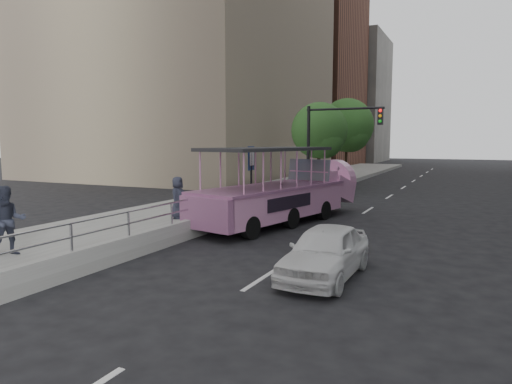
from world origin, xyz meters
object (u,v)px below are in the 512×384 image
at_px(street_tree_near, 320,133).
at_px(street_tree_far, 348,127).
at_px(car, 325,251).
at_px(traffic_signal, 329,137).
at_px(pedestrian_mid, 7,221).
at_px(pedestrian_far, 178,198).
at_px(parking_sign, 251,174).
at_px(duck_boat, 285,194).

distance_m(street_tree_near, street_tree_far, 6.02).
xyz_separation_m(car, traffic_signal, (-4.03, 13.79, 2.86)).
distance_m(car, traffic_signal, 14.65).
bearing_deg(street_tree_far, pedestrian_mid, -95.19).
xyz_separation_m(pedestrian_far, street_tree_far, (1.73, 19.18, 3.19)).
bearing_deg(parking_sign, duck_boat, -2.57).
height_order(duck_boat, pedestrian_mid, duck_boat).
relative_size(pedestrian_mid, street_tree_near, 0.32).
bearing_deg(pedestrian_mid, street_tree_near, 28.99).
distance_m(pedestrian_mid, street_tree_far, 26.17).
height_order(duck_boat, parking_sign, parking_sign).
bearing_deg(car, pedestrian_mid, -160.37).
height_order(pedestrian_far, street_tree_near, street_tree_near).
bearing_deg(street_tree_far, duck_boat, -84.16).
height_order(parking_sign, street_tree_near, street_tree_near).
bearing_deg(pedestrian_mid, parking_sign, 20.58).
distance_m(pedestrian_mid, street_tree_near, 20.16).
xyz_separation_m(car, street_tree_far, (-5.43, 23.21, 3.67)).
distance_m(duck_boat, parking_sign, 1.76).
bearing_deg(car, street_tree_near, 108.87).
relative_size(car, pedestrian_mid, 2.04).
distance_m(duck_boat, street_tree_far, 16.90).
distance_m(duck_boat, traffic_signal, 7.48).
distance_m(duck_boat, car, 7.69).
height_order(street_tree_near, street_tree_far, street_tree_far).
height_order(parking_sign, street_tree_far, street_tree_far).
relative_size(car, traffic_signal, 0.72).
bearing_deg(duck_boat, street_tree_far, 95.84).
relative_size(car, parking_sign, 1.21).
xyz_separation_m(duck_boat, car, (3.74, -6.70, -0.49)).
relative_size(pedestrian_far, street_tree_far, 0.25).
bearing_deg(street_tree_far, pedestrian_far, -95.15).
relative_size(parking_sign, traffic_signal, 0.59).
xyz_separation_m(parking_sign, street_tree_far, (-0.10, 16.44, 2.41)).
height_order(pedestrian_far, street_tree_far, street_tree_far).
bearing_deg(pedestrian_far, street_tree_near, -19.02).
xyz_separation_m(pedestrian_mid, traffic_signal, (3.75, 16.45, 2.28)).
xyz_separation_m(traffic_signal, street_tree_far, (-1.40, 9.43, 0.81)).
bearing_deg(pedestrian_far, car, -131.82).
bearing_deg(traffic_signal, street_tree_near, 114.98).
distance_m(pedestrian_mid, parking_sign, 9.77).
height_order(pedestrian_mid, street_tree_far, street_tree_far).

